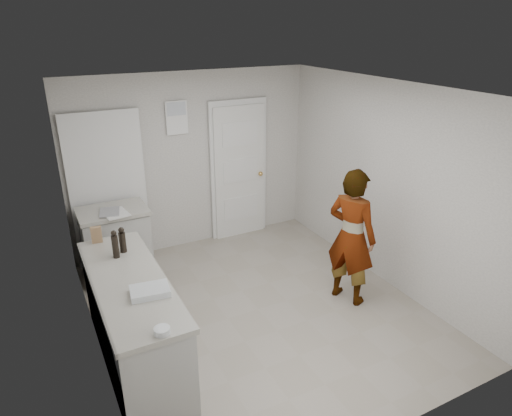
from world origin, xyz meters
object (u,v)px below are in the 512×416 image
cake_mix_box (96,235)px  oil_cruet_b (115,245)px  spice_jar (122,238)px  oil_cruet_a (122,240)px  person (351,237)px  egg_bowl (162,331)px  baking_dish (150,291)px

cake_mix_box → oil_cruet_b: size_ratio=0.61×
spice_jar → oil_cruet_a: oil_cruet_a is taller
cake_mix_box → spice_jar: cake_mix_box is taller
person → oil_cruet_a: (-2.43, 0.63, 0.24)m
cake_mix_box → egg_bowl: 1.81m
oil_cruet_a → person: bearing=-14.6°
cake_mix_box → baking_dish: size_ratio=0.50×
oil_cruet_b → cake_mix_box: bearing=104.8°
spice_jar → oil_cruet_a: 0.26m
baking_dish → egg_bowl: 0.57m
oil_cruet_b → egg_bowl: size_ratio=2.34×
cake_mix_box → spice_jar: (0.23, -0.10, -0.05)m
oil_cruet_b → person: bearing=-12.3°
baking_dish → person: bearing=6.1°
cake_mix_box → oil_cruet_a: oil_cruet_a is taller
cake_mix_box → oil_cruet_a: (0.20, -0.34, 0.04)m
spice_jar → oil_cruet_a: size_ratio=0.28×
person → cake_mix_box: 2.81m
oil_cruet_b → egg_bowl: 1.38m
spice_jar → baking_dish: 1.13m
oil_cruet_b → baking_dish: (0.12, -0.80, -0.11)m
person → oil_cruet_a: 2.52m
person → spice_jar: 2.55m
person → oil_cruet_b: 2.59m
person → baking_dish: size_ratio=4.55×
oil_cruet_b → oil_cruet_a: bearing=43.9°
person → cake_mix_box: size_ratio=9.12×
cake_mix_box → oil_cruet_b: oil_cruet_b is taller
baking_dish → oil_cruet_b: bearing=98.3°
person → baking_dish: (-2.40, -0.26, 0.13)m
oil_cruet_a → baking_dish: size_ratio=0.76×
oil_cruet_b → baking_dish: size_ratio=0.82×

